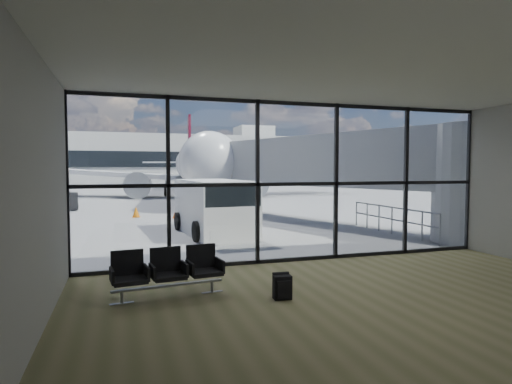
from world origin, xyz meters
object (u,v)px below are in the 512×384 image
airliner (196,165)px  belt_loader (57,199)px  backpack (282,287)px  seating_row (167,270)px  service_van (215,207)px

airliner → belt_loader: size_ratio=8.33×
airliner → belt_loader: airliner is taller
backpack → airliner: (3.99, 33.87, 2.69)m
seating_row → belt_loader: bearing=95.9°
seating_row → backpack: bearing=-29.7°
service_van → belt_loader: service_van is taller
service_van → backpack: bearing=-97.6°
seating_row → service_van: (2.68, 7.88, 0.56)m
backpack → service_van: service_van is taller
backpack → airliner: bearing=88.0°
backpack → belt_loader: size_ratio=0.12×
service_van → airliner: bearing=77.7°
airliner → service_van: (-3.49, -25.07, -1.84)m
seating_row → airliner: (6.17, 32.95, 2.40)m
seating_row → airliner: airliner is taller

